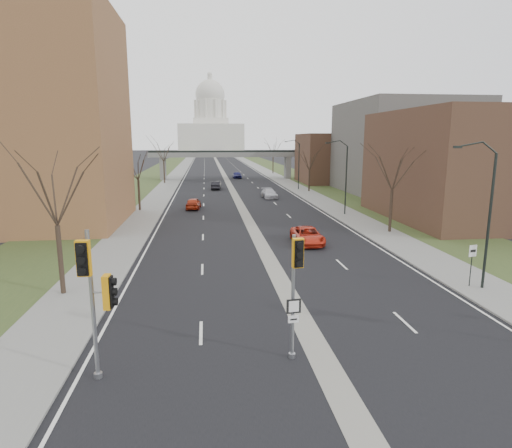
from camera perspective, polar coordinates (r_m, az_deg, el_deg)
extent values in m
plane|color=black|center=(19.53, 8.03, -15.99)|extent=(700.00, 700.00, 0.00)
cube|color=black|center=(167.07, -5.15, 8.14)|extent=(20.00, 600.00, 0.01)
cube|color=gray|center=(167.07, -5.15, 8.14)|extent=(1.20, 600.00, 0.02)
cube|color=gray|center=(167.82, -1.01, 8.22)|extent=(4.00, 600.00, 0.12)
cube|color=gray|center=(167.16, -9.31, 8.06)|extent=(4.00, 600.00, 0.12)
cube|color=#2B3C1B|center=(168.52, 1.04, 8.23)|extent=(8.00, 600.00, 0.10)
cube|color=#2B3C1B|center=(167.54, -11.38, 7.99)|extent=(8.00, 600.00, 0.10)
cube|color=#513325|center=(53.21, 26.06, 6.98)|extent=(16.00, 20.00, 12.00)
cube|color=#615F59|center=(76.12, 18.95, 9.59)|extent=(18.00, 22.00, 15.00)
cube|color=#513325|center=(90.84, 10.47, 8.59)|extent=(14.00, 14.00, 10.00)
cube|color=slate|center=(97.43, -12.30, 7.22)|extent=(1.20, 2.50, 5.00)
cube|color=slate|center=(98.75, 4.22, 7.49)|extent=(1.20, 2.50, 5.00)
cube|color=slate|center=(96.94, -4.01, 9.20)|extent=(34.00, 3.00, 1.00)
cube|color=black|center=(96.91, -4.02, 9.61)|extent=(34.00, 0.15, 0.50)
cube|color=silver|center=(336.80, -6.02, 11.36)|extent=(48.00, 42.00, 20.00)
cube|color=silver|center=(337.05, -6.07, 13.40)|extent=(26.00, 26.00, 5.00)
cylinder|color=silver|center=(337.52, -6.10, 14.93)|extent=(22.00, 22.00, 14.00)
sphere|color=silver|center=(338.42, -6.14, 16.79)|extent=(22.00, 22.00, 22.00)
cylinder|color=silver|center=(339.74, -6.18, 18.72)|extent=(3.60, 3.60, 4.50)
cylinder|color=black|center=(28.47, 28.64, 0.18)|extent=(0.16, 0.16, 8.00)
cube|color=black|center=(26.79, 25.44, 9.24)|extent=(0.45, 0.18, 0.14)
cylinder|color=black|center=(51.67, 11.91, 5.69)|extent=(0.16, 0.16, 8.00)
cube|color=black|center=(50.77, 9.61, 10.60)|extent=(0.45, 0.18, 0.14)
cylinder|color=black|center=(76.69, 5.73, 7.61)|extent=(0.16, 0.16, 8.00)
cube|color=black|center=(76.09, 4.07, 10.89)|extent=(0.45, 0.18, 0.14)
cylinder|color=#382B21|center=(27.02, -24.62, -4.35)|extent=(0.28, 0.28, 4.00)
cylinder|color=#382B21|center=(55.83, -15.31, 3.73)|extent=(0.28, 0.28, 3.75)
cylinder|color=#382B21|center=(89.41, -12.14, 6.72)|extent=(0.28, 0.28, 4.25)
cylinder|color=#382B21|center=(43.11, 17.52, 1.66)|extent=(0.28, 0.28, 4.00)
cylinder|color=#382B21|center=(74.23, 7.10, 5.72)|extent=(0.28, 0.28, 3.50)
cylinder|color=#382B21|center=(113.34, 2.28, 7.86)|extent=(0.28, 0.28, 4.25)
cylinder|color=gray|center=(17.04, -20.93, -10.24)|extent=(0.15, 0.15, 5.76)
cylinder|color=gray|center=(18.20, -20.29, -18.39)|extent=(0.31, 0.31, 0.22)
cube|color=orange|center=(15.93, -22.01, -4.26)|extent=(0.49, 0.47, 1.27)
cube|color=orange|center=(16.70, -19.23, -8.54)|extent=(0.47, 0.49, 1.27)
cylinder|color=gray|center=(17.54, 4.95, -9.81)|extent=(0.14, 0.14, 5.23)
cylinder|color=gray|center=(18.59, 4.81, -17.06)|extent=(0.28, 0.28, 0.20)
cube|color=orange|center=(16.46, 5.60, -3.87)|extent=(0.46, 0.45, 1.16)
cube|color=black|center=(17.65, 4.93, -10.72)|extent=(0.60, 0.11, 0.60)
cube|color=silver|center=(17.87, 4.90, -12.37)|extent=(0.45, 0.09, 0.30)
cylinder|color=black|center=(29.04, 26.72, -5.32)|extent=(0.06, 0.06, 2.22)
cube|color=silver|center=(28.77, 26.91, -3.20)|extent=(0.55, 0.15, 0.71)
imported|color=#B53014|center=(56.17, -8.34, 2.75)|extent=(2.05, 4.40, 1.46)
imported|color=black|center=(77.80, -5.32, 5.16)|extent=(2.01, 4.59, 1.47)
imported|color=red|center=(37.30, 6.86, -1.53)|extent=(2.49, 5.17, 1.42)
imported|color=silver|center=(65.90, 1.76, 4.09)|extent=(2.24, 4.94, 1.40)
imported|color=navy|center=(99.83, -2.53, 6.56)|extent=(2.00, 4.61, 1.55)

